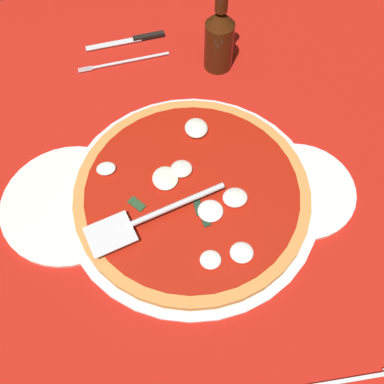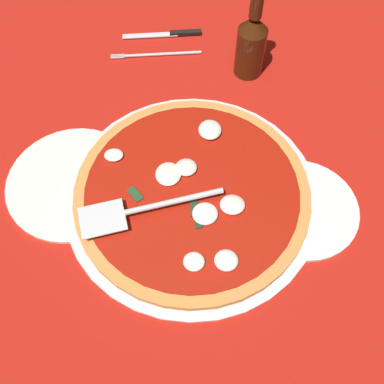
{
  "view_description": "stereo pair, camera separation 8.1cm",
  "coord_description": "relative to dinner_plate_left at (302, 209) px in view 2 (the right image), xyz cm",
  "views": [
    {
      "loc": [
        6.3,
        45.75,
        72.27
      ],
      "look_at": [
        -1.13,
        5.22,
        1.95
      ],
      "focal_mm": 42.71,
      "sensor_mm": 36.0,
      "label": 1
    },
    {
      "loc": [
        -1.81,
        46.42,
        72.27
      ],
      "look_at": [
        -1.13,
        5.22,
        1.95
      ],
      "focal_mm": 42.71,
      "sensor_mm": 36.0,
      "label": 2
    }
  ],
  "objects": [
    {
      "name": "checker_pattern",
      "position": [
        20.74,
        -7.56,
        -0.55
      ],
      "size": [
        114.14,
        114.14,
        0.1
      ],
      "color": "white",
      "rests_on": "ground_plane"
    },
    {
      "name": "place_setting_near",
      "position": [
        26.76,
        -41.48,
        -0.15
      ],
      "size": [
        21.09,
        15.37,
        1.4
      ],
      "rotation": [
        0.0,
        0.0,
        0.09
      ],
      "color": "white",
      "rests_on": "ground_plane"
    },
    {
      "name": "dinner_plate_left",
      "position": [
        0.0,
        0.0,
        0.0
      ],
      "size": [
        20.19,
        20.19,
        1.0
      ],
      "primitive_type": "cylinder",
      "color": "white",
      "rests_on": "ground_plane"
    },
    {
      "name": "pizza_server",
      "position": [
        27.87,
        2.54,
        3.77
      ],
      "size": [
        24.85,
        10.1,
        1.0
      ],
      "rotation": [
        0.0,
        0.0,
        0.27
      ],
      "color": "silver",
      "rests_on": "pizza"
    },
    {
      "name": "pizza_pan",
      "position": [
        19.6,
        -2.34,
        -0.07
      ],
      "size": [
        45.8,
        45.8,
        0.85
      ],
      "primitive_type": "cylinder",
      "color": "silver",
      "rests_on": "ground_plane"
    },
    {
      "name": "dinner_plate_right",
      "position": [
        41.55,
        -4.8,
        0.0
      ],
      "size": [
        24.52,
        24.52,
        1.0
      ],
      "primitive_type": "cylinder",
      "color": "white",
      "rests_on": "ground_plane"
    },
    {
      "name": "ground_plane",
      "position": [
        20.74,
        -7.56,
        -1.0
      ],
      "size": [
        114.14,
        114.14,
        0.8
      ],
      "primitive_type": "cube",
      "color": "#B61A11"
    },
    {
      "name": "pizza",
      "position": [
        19.56,
        -2.35,
        1.25
      ],
      "size": [
        42.37,
        42.37,
        3.07
      ],
      "color": "#D58A43",
      "rests_on": "pizza_pan"
    },
    {
      "name": "beer_bottle",
      "position": [
        8.15,
        -33.88,
        7.56
      ],
      "size": [
        6.07,
        6.07,
        21.68
      ],
      "color": "#3D1B0A",
      "rests_on": "ground_plane"
    }
  ]
}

